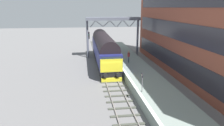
{
  "coord_description": "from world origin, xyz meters",
  "views": [
    {
      "loc": [
        -3.22,
        -24.4,
        8.58
      ],
      "look_at": [
        0.2,
        -0.07,
        2.05
      ],
      "focal_mm": 33.63,
      "sensor_mm": 36.0,
      "label": 1
    }
  ],
  "objects_px": {
    "platform_number_sign": "(142,80)",
    "waiting_passenger": "(129,56)",
    "diesel_locomotive": "(104,48)",
    "signal_post_near": "(88,41)"
  },
  "relations": [
    {
      "from": "signal_post_near",
      "to": "waiting_passenger",
      "type": "distance_m",
      "value": 10.34
    },
    {
      "from": "platform_number_sign",
      "to": "waiting_passenger",
      "type": "xyz_separation_m",
      "value": [
        1.09,
        10.67,
        -0.21
      ]
    },
    {
      "from": "waiting_passenger",
      "to": "platform_number_sign",
      "type": "bearing_deg",
      "value": -171.45
    },
    {
      "from": "platform_number_sign",
      "to": "signal_post_near",
      "type": "bearing_deg",
      "value": 102.35
    },
    {
      "from": "diesel_locomotive",
      "to": "signal_post_near",
      "type": "relative_size",
      "value": 3.92
    },
    {
      "from": "platform_number_sign",
      "to": "diesel_locomotive",
      "type": "bearing_deg",
      "value": 98.11
    },
    {
      "from": "signal_post_near",
      "to": "platform_number_sign",
      "type": "height_order",
      "value": "signal_post_near"
    },
    {
      "from": "signal_post_near",
      "to": "waiting_passenger",
      "type": "xyz_separation_m",
      "value": [
        5.36,
        -8.79,
        -0.92
      ]
    },
    {
      "from": "signal_post_near",
      "to": "waiting_passenger",
      "type": "relative_size",
      "value": 2.72
    },
    {
      "from": "signal_post_near",
      "to": "waiting_passenger",
      "type": "bearing_deg",
      "value": -58.66
    }
  ]
}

